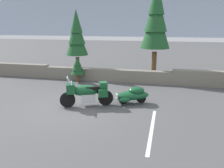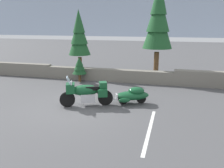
{
  "view_description": "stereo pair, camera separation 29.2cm",
  "coord_description": "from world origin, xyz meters",
  "px_view_note": "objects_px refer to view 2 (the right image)",
  "views": [
    {
      "loc": [
        3.65,
        -9.15,
        3.52
      ],
      "look_at": [
        1.29,
        1.06,
        0.85
      ],
      "focal_mm": 38.4,
      "sensor_mm": 36.0,
      "label": 1
    },
    {
      "loc": [
        3.93,
        -9.08,
        3.52
      ],
      "look_at": [
        1.29,
        1.06,
        0.85
      ],
      "focal_mm": 38.4,
      "sensor_mm": 36.0,
      "label": 2
    }
  ],
  "objects_px": {
    "touring_motorcycle": "(86,92)",
    "pine_tree_secondary": "(79,35)",
    "car_shaped_trailer": "(132,95)",
    "pine_tree_tall": "(158,18)"
  },
  "relations": [
    {
      "from": "car_shaped_trailer",
      "to": "touring_motorcycle",
      "type": "bearing_deg",
      "value": -157.21
    },
    {
      "from": "car_shaped_trailer",
      "to": "pine_tree_tall",
      "type": "distance_m",
      "value": 6.17
    },
    {
      "from": "pine_tree_secondary",
      "to": "car_shaped_trailer",
      "type": "bearing_deg",
      "value": -47.87
    },
    {
      "from": "touring_motorcycle",
      "to": "pine_tree_tall",
      "type": "height_order",
      "value": "pine_tree_tall"
    },
    {
      "from": "touring_motorcycle",
      "to": "pine_tree_secondary",
      "type": "bearing_deg",
      "value": 114.33
    },
    {
      "from": "car_shaped_trailer",
      "to": "pine_tree_tall",
      "type": "xyz_separation_m",
      "value": [
        0.62,
        5.09,
        3.42
      ]
    },
    {
      "from": "car_shaped_trailer",
      "to": "pine_tree_tall",
      "type": "bearing_deg",
      "value": 83.06
    },
    {
      "from": "car_shaped_trailer",
      "to": "pine_tree_secondary",
      "type": "distance_m",
      "value": 7.11
    },
    {
      "from": "pine_tree_secondary",
      "to": "pine_tree_tall",
      "type": "bearing_deg",
      "value": 1.31
    },
    {
      "from": "touring_motorcycle",
      "to": "car_shaped_trailer",
      "type": "height_order",
      "value": "touring_motorcycle"
    }
  ]
}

